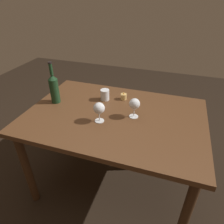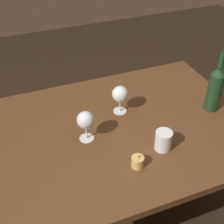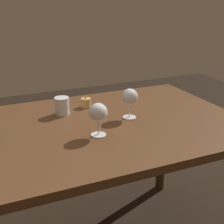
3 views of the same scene
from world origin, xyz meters
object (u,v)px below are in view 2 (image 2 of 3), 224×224
object	(u,v)px
wine_glass_left	(86,121)
votive_candle	(139,162)
wine_bottle	(215,87)
wine_glass_right	(120,95)
water_tumbler	(163,141)

from	to	relation	value
wine_glass_left	votive_candle	size ratio (longest dim) A/B	2.19
wine_glass_left	wine_bottle	bearing A→B (deg)	178.73
wine_bottle	wine_glass_right	bearing A→B (deg)	-18.29
wine_bottle	water_tumbler	bearing A→B (deg)	24.06
votive_candle	wine_glass_left	bearing A→B (deg)	-57.95
water_tumbler	votive_candle	size ratio (longest dim) A/B	1.32
water_tumbler	votive_candle	distance (m)	0.15
wine_glass_right	wine_bottle	world-z (taller)	wine_bottle
votive_candle	wine_glass_right	bearing A→B (deg)	-100.94
wine_glass_right	water_tumbler	xyz separation A→B (m)	(-0.07, 0.31, -0.06)
wine_bottle	votive_candle	distance (m)	0.56
wine_glass_left	water_tumbler	size ratio (longest dim) A/B	1.65
wine_glass_left	votive_candle	distance (m)	0.28
wine_glass_left	wine_glass_right	world-z (taller)	wine_glass_left
wine_glass_left	votive_candle	bearing A→B (deg)	122.05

